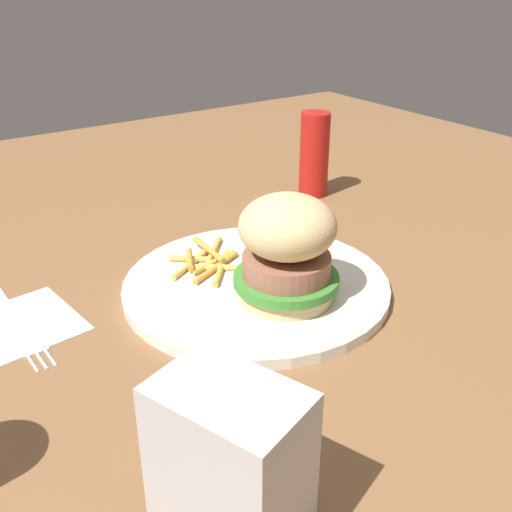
{
  "coord_description": "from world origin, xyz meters",
  "views": [
    {
      "loc": [
        0.31,
        0.46,
        0.33
      ],
      "look_at": [
        -0.01,
        -0.01,
        0.04
      ],
      "focal_mm": 41.93,
      "sensor_mm": 36.0,
      "label": 1
    }
  ],
  "objects_px": {
    "sandwich": "(287,249)",
    "fork": "(18,324)",
    "ketchup_bottle": "(314,155)",
    "plate": "(256,285)",
    "napkin": "(18,325)",
    "napkin_dispenser": "(230,463)",
    "fries_pile": "(208,261)"
  },
  "relations": [
    {
      "from": "sandwich",
      "to": "fork",
      "type": "height_order",
      "value": "sandwich"
    },
    {
      "from": "fork",
      "to": "ketchup_bottle",
      "type": "bearing_deg",
      "value": -165.79
    },
    {
      "from": "sandwich",
      "to": "plate",
      "type": "bearing_deg",
      "value": -82.89
    },
    {
      "from": "sandwich",
      "to": "fork",
      "type": "xyz_separation_m",
      "value": [
        0.24,
        -0.12,
        -0.06
      ]
    },
    {
      "from": "napkin",
      "to": "napkin_dispenser",
      "type": "relative_size",
      "value": 1.0
    },
    {
      "from": "fork",
      "to": "napkin_dispenser",
      "type": "relative_size",
      "value": 1.58
    },
    {
      "from": "fries_pile",
      "to": "napkin",
      "type": "relative_size",
      "value": 0.95
    },
    {
      "from": "napkin",
      "to": "plate",
      "type": "bearing_deg",
      "value": 162.12
    },
    {
      "from": "sandwich",
      "to": "napkin",
      "type": "height_order",
      "value": "sandwich"
    },
    {
      "from": "napkin",
      "to": "napkin_dispenser",
      "type": "bearing_deg",
      "value": 98.63
    },
    {
      "from": "fries_pile",
      "to": "napkin",
      "type": "bearing_deg",
      "value": -3.75
    },
    {
      "from": "napkin_dispenser",
      "to": "sandwich",
      "type": "bearing_deg",
      "value": -63.96
    },
    {
      "from": "sandwich",
      "to": "ketchup_bottle",
      "type": "xyz_separation_m",
      "value": [
        -0.24,
        -0.24,
        -0.0
      ]
    },
    {
      "from": "sandwich",
      "to": "napkin",
      "type": "xyz_separation_m",
      "value": [
        0.24,
        -0.12,
        -0.07
      ]
    },
    {
      "from": "fries_pile",
      "to": "ketchup_bottle",
      "type": "relative_size",
      "value": 0.83
    },
    {
      "from": "napkin",
      "to": "ketchup_bottle",
      "type": "relative_size",
      "value": 0.87
    },
    {
      "from": "sandwich",
      "to": "napkin_dispenser",
      "type": "distance_m",
      "value": 0.28
    },
    {
      "from": "plate",
      "to": "sandwich",
      "type": "xyz_separation_m",
      "value": [
        -0.01,
        0.05,
        0.06
      ]
    },
    {
      "from": "plate",
      "to": "ketchup_bottle",
      "type": "xyz_separation_m",
      "value": [
        -0.24,
        -0.2,
        0.06
      ]
    },
    {
      "from": "plate",
      "to": "fork",
      "type": "relative_size",
      "value": 1.67
    },
    {
      "from": "napkin",
      "to": "fries_pile",
      "type": "bearing_deg",
      "value": 176.25
    },
    {
      "from": "napkin",
      "to": "ketchup_bottle",
      "type": "bearing_deg",
      "value": -165.97
    },
    {
      "from": "napkin_dispenser",
      "to": "ketchup_bottle",
      "type": "height_order",
      "value": "ketchup_bottle"
    },
    {
      "from": "fries_pile",
      "to": "ketchup_bottle",
      "type": "bearing_deg",
      "value": -153.35
    },
    {
      "from": "napkin_dispenser",
      "to": "fork",
      "type": "bearing_deg",
      "value": -10.74
    },
    {
      "from": "fries_pile",
      "to": "plate",
      "type": "bearing_deg",
      "value": 110.57
    },
    {
      "from": "plate",
      "to": "ketchup_bottle",
      "type": "bearing_deg",
      "value": -141.12
    },
    {
      "from": "fries_pile",
      "to": "fork",
      "type": "height_order",
      "value": "fries_pile"
    },
    {
      "from": "napkin",
      "to": "ketchup_bottle",
      "type": "distance_m",
      "value": 0.5
    },
    {
      "from": "fries_pile",
      "to": "napkin_dispenser",
      "type": "height_order",
      "value": "napkin_dispenser"
    },
    {
      "from": "napkin_dispenser",
      "to": "ketchup_bottle",
      "type": "bearing_deg",
      "value": -63.88
    },
    {
      "from": "fries_pile",
      "to": "fork",
      "type": "bearing_deg",
      "value": -3.32
    }
  ]
}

